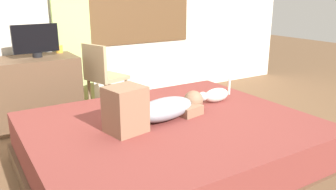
% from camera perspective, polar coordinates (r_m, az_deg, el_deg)
% --- Properties ---
extents(ground_plane, '(16.00, 16.00, 0.00)m').
position_cam_1_polar(ground_plane, '(2.83, 4.76, -13.03)').
color(ground_plane, brown).
extents(bed, '(2.22, 1.85, 0.42)m').
position_cam_1_polar(bed, '(2.81, 0.43, -8.47)').
color(bed, brown).
rests_on(bed, ground).
extents(person_lying, '(0.94, 0.41, 0.34)m').
position_cam_1_polar(person_lying, '(2.67, -2.16, -2.23)').
color(person_lying, '#8C939E').
rests_on(person_lying, bed).
extents(cat, '(0.36, 0.12, 0.21)m').
position_cam_1_polar(cat, '(3.20, 7.80, -0.01)').
color(cat, silver).
rests_on(cat, bed).
extents(desk, '(0.90, 0.56, 0.74)m').
position_cam_1_polar(desk, '(4.01, -21.21, 0.59)').
color(desk, brown).
rests_on(desk, ground).
extents(tv_monitor, '(0.48, 0.10, 0.35)m').
position_cam_1_polar(tv_monitor, '(3.92, -21.16, 8.51)').
color(tv_monitor, black).
rests_on(tv_monitor, desk).
extents(cup, '(0.08, 0.08, 0.09)m').
position_cam_1_polar(cup, '(4.15, -17.65, 7.29)').
color(cup, gold).
rests_on(cup, desk).
extents(chair_by_desk, '(0.48, 0.48, 0.86)m').
position_cam_1_polar(chair_by_desk, '(3.98, -10.91, 3.37)').
color(chair_by_desk, tan).
rests_on(chair_by_desk, ground).
extents(curtain_left, '(0.44, 0.06, 2.51)m').
position_cam_1_polar(curtain_left, '(4.27, -16.04, 14.08)').
color(curtain_left, '#ADCC75').
rests_on(curtain_left, ground).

